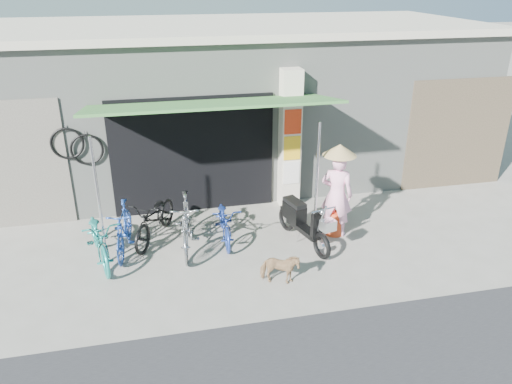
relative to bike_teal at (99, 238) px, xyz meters
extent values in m
plane|color=gray|center=(3.08, -0.81, -0.46)|extent=(80.00, 80.00, 0.00)
cube|color=gray|center=(3.08, 4.29, 1.29)|extent=(12.00, 5.00, 3.50)
cube|color=beige|center=(3.08, 4.29, 3.12)|extent=(12.30, 5.30, 0.16)
cube|color=black|center=(1.88, 1.77, 0.79)|extent=(3.40, 0.06, 2.50)
cube|color=black|center=(1.88, 1.78, 0.09)|extent=(3.06, 0.04, 1.10)
torus|color=black|center=(-0.22, 1.73, 1.09)|extent=(0.65, 0.05, 0.65)
cylinder|color=silver|center=(-0.22, 1.75, 1.41)|extent=(0.02, 0.02, 0.12)
torus|color=black|center=(-0.57, 1.73, 1.24)|extent=(0.65, 0.05, 0.65)
cylinder|color=silver|center=(-0.57, 1.75, 1.56)|extent=(0.02, 0.02, 0.12)
cube|color=beige|center=(3.93, 1.64, 1.04)|extent=(0.42, 0.42, 3.00)
cube|color=red|center=(3.93, 1.42, 1.49)|extent=(0.36, 0.02, 0.52)
cube|color=gold|center=(3.93, 1.42, 0.92)|extent=(0.36, 0.02, 0.52)
cube|color=silver|center=(3.93, 1.42, 0.36)|extent=(0.36, 0.02, 0.50)
cube|color=#33682E|center=(2.18, 0.84, 2.09)|extent=(4.60, 1.88, 0.35)
cylinder|color=silver|center=(0.08, -0.06, 0.72)|extent=(0.05, 0.05, 2.36)
cylinder|color=silver|center=(3.98, -0.06, 0.72)|extent=(0.05, 0.05, 2.36)
cube|color=brown|center=(8.08, 1.78, 0.84)|extent=(2.60, 0.06, 2.60)
imported|color=#1D837B|center=(0.00, 0.00, 0.00)|extent=(0.99, 1.85, 0.92)
imported|color=#214499|center=(0.42, 0.25, 0.00)|extent=(0.63, 1.59, 0.93)
imported|color=black|center=(1.00, 0.60, -0.01)|extent=(1.28, 1.80, 0.90)
imported|color=#9A9A9E|center=(1.54, 0.08, 0.06)|extent=(0.68, 1.79, 1.05)
imported|color=navy|center=(2.29, 0.30, -0.07)|extent=(0.59, 1.53, 0.79)
imported|color=tan|center=(2.94, -1.38, -0.18)|extent=(0.73, 0.50, 0.56)
torus|color=black|center=(3.89, -0.77, -0.21)|extent=(0.22, 0.51, 0.50)
torus|color=black|center=(3.56, 0.42, -0.21)|extent=(0.22, 0.51, 0.50)
cube|color=black|center=(3.72, -0.17, -0.14)|extent=(0.44, 0.92, 0.09)
cube|color=black|center=(3.63, 0.14, 0.07)|extent=(0.38, 0.57, 0.32)
cube|color=black|center=(3.63, 0.14, 0.27)|extent=(0.36, 0.56, 0.09)
cube|color=black|center=(3.84, -0.59, 0.13)|extent=(0.23, 0.15, 0.53)
cylinder|color=silver|center=(3.88, -0.74, 0.50)|extent=(0.48, 0.16, 0.03)
cube|color=silver|center=(3.93, -0.90, 0.28)|extent=(0.29, 0.25, 0.19)
imported|color=#FFABCF|center=(4.45, 0.07, 0.38)|extent=(0.73, 0.66, 1.69)
cone|color=red|center=(4.45, 0.07, -0.23)|extent=(0.38, 0.38, 0.46)
cone|color=tan|center=(4.45, 0.07, 1.29)|extent=(0.64, 0.64, 0.22)
camera|label=1|loc=(1.05, -8.15, 4.32)|focal=35.00mm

